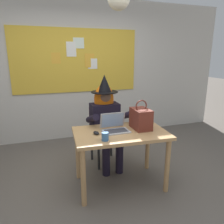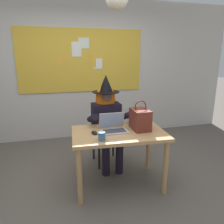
{
  "view_description": "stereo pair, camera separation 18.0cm",
  "coord_description": "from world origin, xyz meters",
  "px_view_note": "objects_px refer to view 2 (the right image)",
  "views": [
    {
      "loc": [
        -0.68,
        -2.29,
        1.65
      ],
      "look_at": [
        0.2,
        0.34,
        0.91
      ],
      "focal_mm": 34.0,
      "sensor_mm": 36.0,
      "label": 1
    },
    {
      "loc": [
        -0.51,
        -2.34,
        1.65
      ],
      "look_at": [
        0.2,
        0.34,
        0.91
      ],
      "focal_mm": 34.0,
      "sensor_mm": 36.0,
      "label": 2
    }
  ],
  "objects_px": {
    "person_costumed": "(107,116)",
    "coffee_mug": "(102,136)",
    "desk_main": "(119,140)",
    "handbag": "(140,119)",
    "laptop": "(113,127)",
    "chair_at_desk": "(105,131)",
    "computer_mouse": "(94,132)"
  },
  "relations": [
    {
      "from": "person_costumed",
      "to": "handbag",
      "type": "bearing_deg",
      "value": 27.26
    },
    {
      "from": "chair_at_desk",
      "to": "laptop",
      "type": "distance_m",
      "value": 0.72
    },
    {
      "from": "chair_at_desk",
      "to": "coffee_mug",
      "type": "xyz_separation_m",
      "value": [
        -0.24,
        -0.93,
        0.29
      ]
    },
    {
      "from": "laptop",
      "to": "computer_mouse",
      "type": "xyz_separation_m",
      "value": [
        -0.25,
        -0.05,
        -0.03
      ]
    },
    {
      "from": "person_costumed",
      "to": "handbag",
      "type": "xyz_separation_m",
      "value": [
        0.3,
        -0.56,
        0.1
      ]
    },
    {
      "from": "desk_main",
      "to": "computer_mouse",
      "type": "height_order",
      "value": "computer_mouse"
    },
    {
      "from": "person_costumed",
      "to": "laptop",
      "type": "relative_size",
      "value": 4.19
    },
    {
      "from": "handbag",
      "to": "coffee_mug",
      "type": "distance_m",
      "value": 0.61
    },
    {
      "from": "coffee_mug",
      "to": "handbag",
      "type": "bearing_deg",
      "value": 23.72
    },
    {
      "from": "chair_at_desk",
      "to": "handbag",
      "type": "relative_size",
      "value": 2.34
    },
    {
      "from": "laptop",
      "to": "computer_mouse",
      "type": "distance_m",
      "value": 0.26
    },
    {
      "from": "chair_at_desk",
      "to": "person_costumed",
      "type": "relative_size",
      "value": 0.64
    },
    {
      "from": "coffee_mug",
      "to": "computer_mouse",
      "type": "bearing_deg",
      "value": 101.76
    },
    {
      "from": "desk_main",
      "to": "laptop",
      "type": "distance_m",
      "value": 0.18
    },
    {
      "from": "laptop",
      "to": "coffee_mug",
      "type": "xyz_separation_m",
      "value": [
        -0.21,
        -0.27,
        -0.0
      ]
    },
    {
      "from": "chair_at_desk",
      "to": "laptop",
      "type": "xyz_separation_m",
      "value": [
        -0.04,
        -0.65,
        0.29
      ]
    },
    {
      "from": "laptop",
      "to": "chair_at_desk",
      "type": "bearing_deg",
      "value": 86.02
    },
    {
      "from": "person_costumed",
      "to": "coffee_mug",
      "type": "relative_size",
      "value": 14.53
    },
    {
      "from": "desk_main",
      "to": "computer_mouse",
      "type": "xyz_separation_m",
      "value": [
        -0.31,
        0.01,
        0.12
      ]
    },
    {
      "from": "person_costumed",
      "to": "desk_main",
      "type": "bearing_deg",
      "value": 0.32
    },
    {
      "from": "computer_mouse",
      "to": "coffee_mug",
      "type": "relative_size",
      "value": 1.09
    },
    {
      "from": "chair_at_desk",
      "to": "laptop",
      "type": "bearing_deg",
      "value": -7.75
    },
    {
      "from": "computer_mouse",
      "to": "coffee_mug",
      "type": "xyz_separation_m",
      "value": [
        0.05,
        -0.22,
        0.03
      ]
    },
    {
      "from": "desk_main",
      "to": "laptop",
      "type": "relative_size",
      "value": 3.6
    },
    {
      "from": "laptop",
      "to": "coffee_mug",
      "type": "distance_m",
      "value": 0.34
    },
    {
      "from": "laptop",
      "to": "computer_mouse",
      "type": "relative_size",
      "value": 3.17
    },
    {
      "from": "chair_at_desk",
      "to": "person_costumed",
      "type": "bearing_deg",
      "value": -1.17
    },
    {
      "from": "coffee_mug",
      "to": "person_costumed",
      "type": "bearing_deg",
      "value": 72.65
    },
    {
      "from": "desk_main",
      "to": "handbag",
      "type": "xyz_separation_m",
      "value": [
        0.29,
        0.03,
        0.24
      ]
    },
    {
      "from": "desk_main",
      "to": "chair_at_desk",
      "type": "bearing_deg",
      "value": 91.34
    },
    {
      "from": "coffee_mug",
      "to": "chair_at_desk",
      "type": "bearing_deg",
      "value": 75.23
    },
    {
      "from": "desk_main",
      "to": "handbag",
      "type": "bearing_deg",
      "value": 5.81
    }
  ]
}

